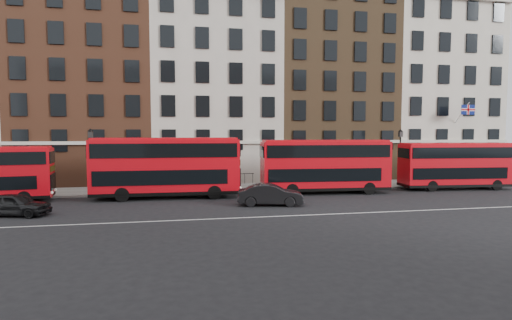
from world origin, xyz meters
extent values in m
plane|color=black|center=(0.00, 0.00, 0.00)|extent=(120.00, 120.00, 0.00)
cube|color=gray|center=(0.00, 10.50, 0.07)|extent=(80.00, 5.00, 0.15)
cube|color=gray|center=(0.00, 8.00, 0.08)|extent=(80.00, 0.30, 0.16)
cube|color=white|center=(0.00, -2.00, 0.01)|extent=(70.00, 0.12, 0.01)
cube|color=brown|center=(-12.80, 18.00, 11.00)|extent=(12.80, 10.00, 22.00)
cube|color=#AAA396|center=(0.00, 18.00, 9.50)|extent=(12.80, 10.00, 19.00)
cube|color=brown|center=(12.80, 18.00, 10.50)|extent=(12.80, 10.00, 21.00)
cube|color=#BEB5A4|center=(25.60, 18.00, 10.00)|extent=(12.80, 10.00, 20.00)
cube|color=black|center=(-13.31, 6.93, 1.44)|extent=(0.33, 2.04, 1.21)
cube|color=black|center=(-13.31, 6.93, 2.44)|extent=(0.30, 1.76, 0.39)
cylinder|color=black|center=(-14.92, 5.68, 0.46)|extent=(0.96, 0.37, 0.93)
cylinder|color=black|center=(-15.18, 7.74, 0.46)|extent=(0.96, 0.37, 0.93)
cube|color=red|center=(-4.83, 6.31, 2.49)|extent=(11.28, 2.92, 4.22)
cube|color=black|center=(-4.83, 6.31, 0.50)|extent=(11.29, 2.96, 0.26)
cube|color=black|center=(-5.15, 6.32, 1.76)|extent=(10.00, 2.97, 1.12)
cube|color=black|center=(-4.83, 6.31, 3.80)|extent=(10.86, 2.99, 1.07)
cube|color=red|center=(-4.83, 6.31, 4.65)|extent=(10.96, 2.70, 0.19)
cube|color=black|center=(0.82, 6.19, 1.66)|extent=(0.14, 2.35, 1.39)
cube|color=black|center=(0.82, 6.19, 2.80)|extent=(0.13, 2.03, 0.45)
cylinder|color=black|center=(-1.22, 5.04, 0.53)|extent=(1.08, 0.32, 1.07)
cylinder|color=black|center=(-1.17, 7.43, 0.53)|extent=(1.08, 0.32, 1.07)
cylinder|color=black|center=(-8.07, 5.18, 0.53)|extent=(1.08, 0.32, 1.07)
cylinder|color=black|center=(-8.01, 7.58, 0.53)|extent=(1.08, 0.32, 1.07)
cube|color=red|center=(8.23, 6.31, 2.37)|extent=(10.85, 3.21, 4.03)
cube|color=black|center=(8.23, 6.31, 0.48)|extent=(10.85, 3.25, 0.24)
cube|color=black|center=(7.92, 6.33, 1.68)|extent=(9.63, 3.22, 1.07)
cube|color=black|center=(8.23, 6.31, 3.62)|extent=(10.45, 3.27, 1.02)
cube|color=red|center=(8.23, 6.31, 4.44)|extent=(10.53, 2.99, 0.18)
cube|color=black|center=(13.61, 5.98, 1.58)|extent=(0.22, 2.24, 1.33)
cube|color=black|center=(13.61, 5.98, 2.67)|extent=(0.20, 1.94, 0.43)
cylinder|color=black|center=(11.62, 4.96, 0.51)|extent=(1.04, 0.35, 1.02)
cylinder|color=black|center=(11.76, 7.24, 0.51)|extent=(1.04, 0.35, 1.02)
cylinder|color=black|center=(5.10, 5.36, 0.51)|extent=(1.04, 0.35, 1.02)
cylinder|color=black|center=(5.25, 7.64, 0.51)|extent=(1.04, 0.35, 1.02)
cube|color=red|center=(20.72, 6.31, 2.21)|extent=(10.13, 3.10, 3.76)
cube|color=black|center=(20.72, 6.31, 0.45)|extent=(10.13, 3.13, 0.23)
cube|color=black|center=(20.43, 6.33, 1.57)|extent=(9.00, 3.09, 1.00)
cube|color=black|center=(20.72, 6.31, 3.38)|extent=(9.76, 3.14, 0.95)
cube|color=red|center=(20.72, 6.31, 4.14)|extent=(9.83, 2.89, 0.17)
cube|color=black|center=(25.73, 5.95, 1.47)|extent=(0.23, 2.09, 1.24)
cube|color=black|center=(25.73, 5.95, 2.49)|extent=(0.21, 1.81, 0.40)
cylinder|color=black|center=(23.86, 5.02, 0.48)|extent=(0.97, 0.33, 0.95)
cylinder|color=black|center=(24.02, 7.14, 0.48)|extent=(0.97, 0.33, 0.95)
cylinder|color=black|center=(17.79, 5.46, 0.48)|extent=(0.97, 0.33, 0.95)
cylinder|color=black|center=(17.95, 7.58, 0.48)|extent=(0.97, 0.33, 0.95)
imported|color=black|center=(-13.85, 1.23, 0.71)|extent=(4.45, 2.69, 1.42)
imported|color=black|center=(2.45, 1.71, 0.76)|extent=(4.84, 2.48, 1.52)
cylinder|color=black|center=(-10.88, 8.59, 2.45)|extent=(0.14, 0.14, 4.60)
cylinder|color=black|center=(-10.88, 8.59, 0.45)|extent=(0.32, 0.32, 0.60)
cube|color=#262626|center=(-10.88, 8.59, 5.00)|extent=(0.32, 0.32, 0.55)
cone|color=black|center=(-10.88, 8.59, 5.35)|extent=(0.44, 0.44, 0.25)
cylinder|color=black|center=(16.77, 9.01, 2.45)|extent=(0.14, 0.14, 4.60)
cylinder|color=black|center=(16.77, 9.01, 0.45)|extent=(0.32, 0.32, 0.60)
cube|color=#262626|center=(16.77, 9.01, 5.00)|extent=(0.32, 0.32, 0.55)
cone|color=black|center=(16.77, 9.01, 5.35)|extent=(0.44, 0.44, 0.25)
cylinder|color=black|center=(25.89, 8.73, 1.45)|extent=(0.12, 0.12, 2.60)
cube|color=black|center=(25.89, 8.58, 3.05)|extent=(0.25, 0.30, 0.75)
sphere|color=red|center=(25.89, 8.41, 3.27)|extent=(0.14, 0.14, 0.14)
sphere|color=#0C9919|center=(25.89, 8.41, 2.83)|extent=(0.14, 0.14, 0.14)
camera|label=1|loc=(-3.83, -25.56, 5.18)|focal=28.00mm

